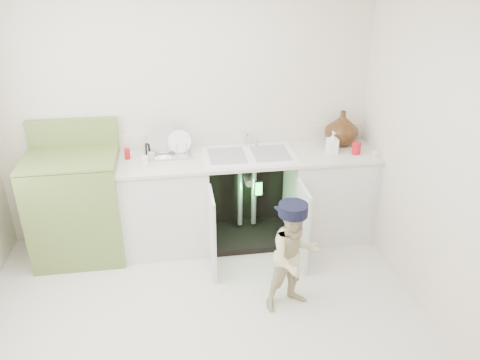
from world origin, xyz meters
name	(u,v)px	position (x,y,z in m)	size (l,w,h in m)	color
ground	(203,327)	(0.00, 0.00, 0.00)	(3.50, 3.50, 0.00)	silver
room_shell	(197,181)	(0.00, 0.00, 1.25)	(6.00, 5.50, 1.26)	beige
counter_run	(252,195)	(0.58, 1.21, 0.48)	(2.44, 1.02, 1.24)	silver
avocado_stove	(78,205)	(-1.04, 1.18, 0.51)	(0.80, 0.65, 1.24)	olive
repair_worker	(294,256)	(0.74, 0.16, 0.47)	(0.51, 0.93, 0.92)	#C9BD90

